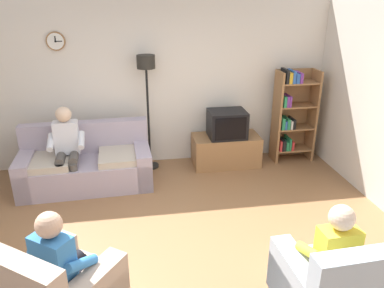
{
  "coord_description": "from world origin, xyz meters",
  "views": [
    {
      "loc": [
        -0.43,
        -3.48,
        2.75
      ],
      "look_at": [
        0.28,
        0.89,
        0.96
      ],
      "focal_mm": 35.63,
      "sensor_mm": 36.0,
      "label": 1
    }
  ],
  "objects_px": {
    "tv": "(227,124)",
    "bookshelf": "(291,114)",
    "tv_stand": "(226,150)",
    "person_in_left_armchair": "(63,260)",
    "person_in_right_armchair": "(330,252)",
    "person_on_couch": "(66,145)",
    "couch": "(86,165)",
    "armchair_near_bookshelf": "(330,287)",
    "floor_lamp": "(147,81)"
  },
  "relations": [
    {
      "from": "tv_stand",
      "to": "person_on_couch",
      "type": "bearing_deg",
      "value": -169.0
    },
    {
      "from": "armchair_near_bookshelf",
      "to": "person_in_left_armchair",
      "type": "height_order",
      "value": "person_in_left_armchair"
    },
    {
      "from": "bookshelf",
      "to": "floor_lamp",
      "type": "xyz_separation_m",
      "value": [
        -2.4,
        0.03,
        0.64
      ]
    },
    {
      "from": "person_in_left_armchair",
      "to": "floor_lamp",
      "type": "bearing_deg",
      "value": 73.35
    },
    {
      "from": "bookshelf",
      "to": "floor_lamp",
      "type": "height_order",
      "value": "floor_lamp"
    },
    {
      "from": "couch",
      "to": "person_in_right_armchair",
      "type": "bearing_deg",
      "value": -49.86
    },
    {
      "from": "person_on_couch",
      "to": "person_in_left_armchair",
      "type": "xyz_separation_m",
      "value": [
        0.3,
        -2.45,
        -0.09
      ]
    },
    {
      "from": "person_in_left_armchair",
      "to": "person_on_couch",
      "type": "bearing_deg",
      "value": 96.88
    },
    {
      "from": "couch",
      "to": "person_on_couch",
      "type": "xyz_separation_m",
      "value": [
        -0.23,
        -0.11,
        0.39
      ]
    },
    {
      "from": "couch",
      "to": "person_in_right_armchair",
      "type": "xyz_separation_m",
      "value": [
        2.38,
        -2.83,
        0.29
      ]
    },
    {
      "from": "person_in_right_armchair",
      "to": "bookshelf",
      "type": "bearing_deg",
      "value": 73.04
    },
    {
      "from": "bookshelf",
      "to": "person_on_couch",
      "type": "distance_m",
      "value": 3.65
    },
    {
      "from": "bookshelf",
      "to": "armchair_near_bookshelf",
      "type": "relative_size",
      "value": 1.74
    },
    {
      "from": "person_on_couch",
      "to": "person_in_left_armchair",
      "type": "relative_size",
      "value": 1.11
    },
    {
      "from": "tv",
      "to": "bookshelf",
      "type": "height_order",
      "value": "bookshelf"
    },
    {
      "from": "couch",
      "to": "tv_stand",
      "type": "height_order",
      "value": "couch"
    },
    {
      "from": "couch",
      "to": "bookshelf",
      "type": "height_order",
      "value": "bookshelf"
    },
    {
      "from": "armchair_near_bookshelf",
      "to": "person_in_right_armchair",
      "type": "bearing_deg",
      "value": 92.53
    },
    {
      "from": "tv_stand",
      "to": "person_on_couch",
      "type": "height_order",
      "value": "person_on_couch"
    },
    {
      "from": "tv_stand",
      "to": "person_in_right_armchair",
      "type": "xyz_separation_m",
      "value": [
        0.14,
        -3.2,
        0.35
      ]
    },
    {
      "from": "person_in_right_armchair",
      "to": "tv_stand",
      "type": "bearing_deg",
      "value": 92.53
    },
    {
      "from": "tv_stand",
      "to": "person_in_right_armchair",
      "type": "distance_m",
      "value": 3.22
    },
    {
      "from": "armchair_near_bookshelf",
      "to": "person_on_couch",
      "type": "height_order",
      "value": "person_on_couch"
    },
    {
      "from": "floor_lamp",
      "to": "person_in_right_armchair",
      "type": "bearing_deg",
      "value": -66.88
    },
    {
      "from": "couch",
      "to": "bookshelf",
      "type": "relative_size",
      "value": 1.22
    },
    {
      "from": "person_on_couch",
      "to": "floor_lamp",
      "type": "bearing_deg",
      "value": 25.69
    },
    {
      "from": "tv",
      "to": "person_in_right_armchair",
      "type": "bearing_deg",
      "value": -87.45
    },
    {
      "from": "floor_lamp",
      "to": "person_on_couch",
      "type": "height_order",
      "value": "floor_lamp"
    },
    {
      "from": "floor_lamp",
      "to": "person_on_couch",
      "type": "distance_m",
      "value": 1.53
    },
    {
      "from": "tv_stand",
      "to": "person_in_left_armchair",
      "type": "distance_m",
      "value": 3.67
    },
    {
      "from": "person_in_left_armchair",
      "to": "armchair_near_bookshelf",
      "type": "bearing_deg",
      "value": -8.62
    },
    {
      "from": "tv_stand",
      "to": "person_on_couch",
      "type": "distance_m",
      "value": 2.55
    },
    {
      "from": "armchair_near_bookshelf",
      "to": "person_in_left_armchair",
      "type": "bearing_deg",
      "value": 171.38
    },
    {
      "from": "tv",
      "to": "floor_lamp",
      "type": "relative_size",
      "value": 0.32
    },
    {
      "from": "floor_lamp",
      "to": "bookshelf",
      "type": "bearing_deg",
      "value": -0.67
    },
    {
      "from": "person_on_couch",
      "to": "bookshelf",
      "type": "bearing_deg",
      "value": 8.68
    },
    {
      "from": "tv",
      "to": "armchair_near_bookshelf",
      "type": "bearing_deg",
      "value": -87.45
    },
    {
      "from": "tv_stand",
      "to": "person_in_left_armchair",
      "type": "relative_size",
      "value": 0.98
    },
    {
      "from": "bookshelf",
      "to": "person_in_left_armchair",
      "type": "xyz_separation_m",
      "value": [
        -3.31,
        -3.0,
        -0.21
      ]
    },
    {
      "from": "floor_lamp",
      "to": "armchair_near_bookshelf",
      "type": "xyz_separation_m",
      "value": [
        1.41,
        -3.38,
        -1.16
      ]
    },
    {
      "from": "floor_lamp",
      "to": "tv",
      "type": "bearing_deg",
      "value": -5.57
    },
    {
      "from": "armchair_near_bookshelf",
      "to": "person_in_left_armchair",
      "type": "relative_size",
      "value": 0.82
    },
    {
      "from": "tv_stand",
      "to": "bookshelf",
      "type": "height_order",
      "value": "bookshelf"
    },
    {
      "from": "person_on_couch",
      "to": "person_in_right_armchair",
      "type": "height_order",
      "value": "person_on_couch"
    },
    {
      "from": "armchair_near_bookshelf",
      "to": "tv",
      "type": "bearing_deg",
      "value": 92.55
    },
    {
      "from": "armchair_near_bookshelf",
      "to": "person_in_right_armchair",
      "type": "height_order",
      "value": "person_in_right_armchair"
    },
    {
      "from": "bookshelf",
      "to": "person_in_right_armchair",
      "type": "height_order",
      "value": "bookshelf"
    },
    {
      "from": "armchair_near_bookshelf",
      "to": "person_in_right_armchair",
      "type": "xyz_separation_m",
      "value": [
        -0.0,
        0.09,
        0.32
      ]
    },
    {
      "from": "tv",
      "to": "armchair_near_bookshelf",
      "type": "xyz_separation_m",
      "value": [
        0.15,
        -3.26,
        -0.44
      ]
    },
    {
      "from": "armchair_near_bookshelf",
      "to": "person_in_right_armchair",
      "type": "relative_size",
      "value": 0.82
    }
  ]
}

